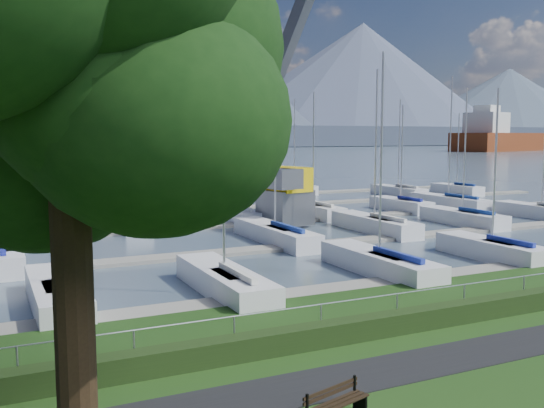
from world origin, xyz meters
TOP-DOWN VIEW (x-y plane):
  - path at (0.00, -3.00)m, footprint 160.00×2.00m
  - water at (0.00, 260.00)m, footprint 800.00×540.00m
  - hedge at (0.00, -0.40)m, footprint 80.00×0.70m
  - fence at (0.00, 0.00)m, footprint 80.00×0.04m
  - foothill at (0.00, 330.00)m, footprint 900.00×80.00m
  - mountains at (7.35, 404.62)m, footprint 1190.00×360.00m
  - docks at (0.00, 26.00)m, footprint 90.00×41.60m
  - bench_left at (-6.47, -4.95)m, footprint 1.85×0.89m
  - tree at (-12.62, -5.45)m, footprint 9.28×9.30m
  - crane at (7.29, 25.22)m, footprint 6.93×13.14m
  - cargo_ship_mid at (42.71, 218.34)m, footprint 100.06×32.82m
  - cargo_ship_east at (207.12, 184.57)m, footprint 96.23×42.17m
  - sailboat_fleet at (-3.54, 29.23)m, footprint 74.90×48.85m

SIDE VIEW (x-z plane):
  - water at x=0.00m, z-range -0.50..-0.30m
  - docks at x=0.00m, z-range -0.34..-0.09m
  - path at x=0.00m, z-range -0.01..0.03m
  - hedge at x=0.00m, z-range 0.00..0.70m
  - bench_left at x=-6.47m, z-range -0.01..0.84m
  - fence at x=0.00m, z-range 1.18..1.22m
  - cargo_ship_mid at x=42.71m, z-range -7.20..14.30m
  - cargo_ship_east at x=207.12m, z-range -7.16..14.34m
  - sailboat_fleet at x=-3.54m, z-range -1.49..12.06m
  - crane at x=7.29m, z-range -5.85..16.50m
  - foothill at x=0.00m, z-range 0.00..12.00m
  - tree at x=-12.62m, z-range 2.13..14.18m
  - mountains at x=7.35m, z-range -10.82..104.18m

